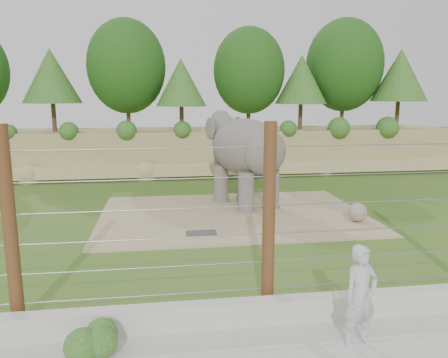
{
  "coord_description": "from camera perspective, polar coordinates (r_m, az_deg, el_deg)",
  "views": [
    {
      "loc": [
        -2.11,
        -12.87,
        4.51
      ],
      "look_at": [
        0.0,
        2.0,
        1.6
      ],
      "focal_mm": 35.0,
      "sensor_mm": 36.0,
      "label": 1
    }
  ],
  "objects": [
    {
      "name": "ground",
      "position": [
        13.8,
        1.18,
        -8.11
      ],
      "size": [
        90.0,
        90.0,
        0.0
      ],
      "primitive_type": "plane",
      "color": "#38681A",
      "rests_on": "ground"
    },
    {
      "name": "back_embankment",
      "position": [
        25.7,
        -2.08,
        9.74
      ],
      "size": [
        30.0,
        5.52,
        8.77
      ],
      "color": "#978B58",
      "rests_on": "ground"
    },
    {
      "name": "dirt_patch",
      "position": [
        16.7,
        1.22,
        -4.67
      ],
      "size": [
        10.0,
        7.0,
        0.02
      ],
      "primitive_type": "cube",
      "color": "#9D8060",
      "rests_on": "ground"
    },
    {
      "name": "drain_grate",
      "position": [
        14.46,
        -3.0,
        -7.08
      ],
      "size": [
        1.0,
        0.6,
        0.03
      ],
      "primitive_type": "cube",
      "color": "#262628",
      "rests_on": "dirt_patch"
    },
    {
      "name": "elephant",
      "position": [
        17.85,
        2.86,
        2.43
      ],
      "size": [
        3.54,
        5.02,
        3.73
      ],
      "primitive_type": null,
      "rotation": [
        0.0,
        0.0,
        0.38
      ],
      "color": "#68635C",
      "rests_on": "ground"
    },
    {
      "name": "stone_ball",
      "position": [
        16.44,
        17.03,
        -4.16
      ],
      "size": [
        0.68,
        0.68,
        0.68
      ],
      "primitive_type": "sphere",
      "color": "gray",
      "rests_on": "dirt_patch"
    },
    {
      "name": "retaining_wall",
      "position": [
        9.2,
        6.42,
        -16.7
      ],
      "size": [
        26.0,
        0.35,
        0.5
      ],
      "primitive_type": "cube",
      "color": "beige",
      "rests_on": "ground"
    },
    {
      "name": "barrier_fence",
      "position": [
        8.99,
        5.86,
        -5.3
      ],
      "size": [
        20.26,
        0.26,
        4.0
      ],
      "color": "#562E1A",
      "rests_on": "ground"
    },
    {
      "name": "walkway_shrub",
      "position": [
        8.32,
        -17.06,
        -19.7
      ],
      "size": [
        0.64,
        0.64,
        0.64
      ],
      "primitive_type": "sphere",
      "color": "#1B5518",
      "rests_on": "walkway"
    },
    {
      "name": "zookeeper",
      "position": [
        8.45,
        17.41,
        -14.41
      ],
      "size": [
        0.79,
        0.62,
        1.9
      ],
      "primitive_type": "imported",
      "rotation": [
        0.0,
        0.0,
        0.27
      ],
      "color": "silver",
      "rests_on": "walkway"
    }
  ]
}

